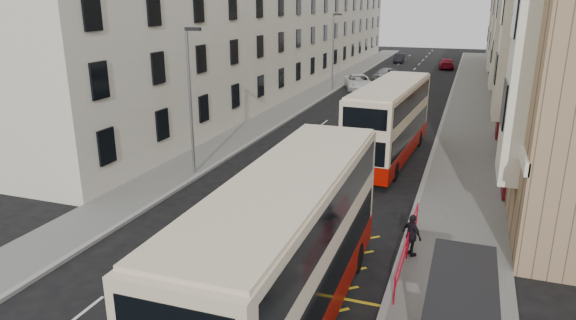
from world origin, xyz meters
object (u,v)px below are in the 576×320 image
at_px(car_silver, 385,74).
at_px(car_dark, 399,58).
at_px(pedestrian_mid, 441,306).
at_px(pedestrian_far, 412,235).
at_px(double_decker_rear, 390,122).
at_px(car_red, 446,64).
at_px(bus_shelter, 466,313).
at_px(street_lamp_far, 333,48).
at_px(street_lamp_near, 191,94).
at_px(double_decker_front, 288,252).
at_px(white_van, 359,82).

height_order(car_silver, car_dark, car_silver).
xyz_separation_m(pedestrian_mid, car_dark, (-10.98, 69.82, -0.36)).
xyz_separation_m(pedestrian_far, car_dark, (-9.62, 65.21, -0.29)).
relative_size(double_decker_rear, car_red, 2.38).
bearing_deg(pedestrian_mid, bus_shelter, -85.03).
height_order(bus_shelter, street_lamp_far, street_lamp_far).
xyz_separation_m(pedestrian_far, car_silver, (-8.67, 45.89, -0.23)).
relative_size(street_lamp_near, pedestrian_mid, 4.42).
xyz_separation_m(double_decker_front, double_decker_rear, (0.06, 18.16, -0.08)).
distance_m(bus_shelter, car_dark, 72.61).
relative_size(street_lamp_near, white_van, 1.35).
bearing_deg(car_dark, pedestrian_mid, -83.77).
xyz_separation_m(pedestrian_mid, white_van, (-11.55, 42.30, -0.23)).
bearing_deg(pedestrian_mid, double_decker_front, 178.70).
distance_m(street_lamp_far, car_silver, 11.41).
relative_size(pedestrian_mid, car_dark, 0.43).
relative_size(white_van, car_silver, 1.34).
relative_size(bus_shelter, pedestrian_far, 2.55).
relative_size(double_decker_front, car_silver, 2.80).
distance_m(bus_shelter, double_decker_rear, 19.67).
bearing_deg(street_lamp_near, pedestrian_far, -25.07).
relative_size(bus_shelter, street_lamp_near, 0.53).
distance_m(pedestrian_far, car_red, 59.77).
height_order(double_decker_front, car_red, double_decker_front).
bearing_deg(double_decker_front, street_lamp_near, 129.50).
bearing_deg(car_silver, bus_shelter, -61.69).
bearing_deg(pedestrian_mid, white_van, 91.39).
height_order(double_decker_rear, car_red, double_decker_rear).
bearing_deg(double_decker_rear, white_van, 110.02).
height_order(pedestrian_mid, car_dark, pedestrian_mid).
bearing_deg(street_lamp_near, street_lamp_far, 90.00).
height_order(bus_shelter, street_lamp_near, street_lamp_near).
bearing_deg(double_decker_front, bus_shelter, -10.80).
xyz_separation_m(bus_shelter, white_van, (-12.18, 44.15, -1.32)).
height_order(bus_shelter, white_van, bus_shelter).
relative_size(pedestrian_far, white_van, 0.28).
height_order(bus_shelter, pedestrian_far, bus_shelter).
bearing_deg(street_lamp_far, car_silver, 67.94).
distance_m(street_lamp_near, car_dark, 59.48).
distance_m(double_decker_rear, pedestrian_far, 13.00).
relative_size(double_decker_rear, pedestrian_mid, 6.65).
bearing_deg(double_decker_front, car_dark, 94.64).
bearing_deg(car_silver, white_van, -83.72).
relative_size(double_decker_rear, pedestrian_far, 7.21).
relative_size(street_lamp_far, pedestrian_far, 4.80).
height_order(bus_shelter, car_red, bus_shelter).
xyz_separation_m(street_lamp_far, car_dark, (3.08, 29.27, -3.94)).
relative_size(white_van, car_red, 1.17).
distance_m(double_decker_rear, pedestrian_mid, 17.77).
bearing_deg(street_lamp_near, car_silver, 84.24).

